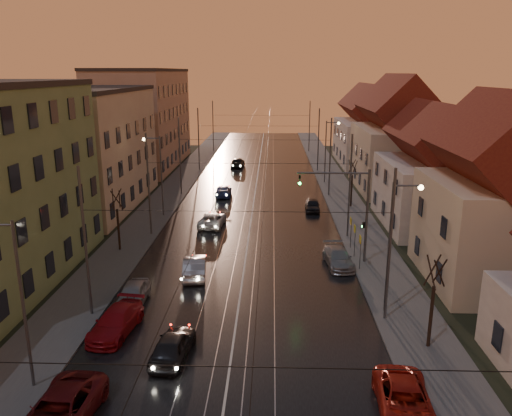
# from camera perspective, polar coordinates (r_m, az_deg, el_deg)

# --- Properties ---
(road) EXTENTS (16.00, 120.00, 0.04)m
(road) POSITION_cam_1_polar(r_m,az_deg,el_deg) (59.15, -0.12, 1.69)
(road) COLOR black
(road) RESTS_ON ground
(sidewalk_left) EXTENTS (4.00, 120.00, 0.15)m
(sidewalk_left) POSITION_cam_1_polar(r_m,az_deg,el_deg) (60.31, -9.66, 1.79)
(sidewalk_left) COLOR #4C4C4C
(sidewalk_left) RESTS_ON ground
(sidewalk_right) EXTENTS (4.00, 120.00, 0.15)m
(sidewalk_right) POSITION_cam_1_polar(r_m,az_deg,el_deg) (59.65, 9.53, 1.65)
(sidewalk_right) COLOR #4C4C4C
(sidewalk_right) RESTS_ON ground
(tram_rail_0) EXTENTS (0.06, 120.00, 0.03)m
(tram_rail_0) POSITION_cam_1_polar(r_m,az_deg,el_deg) (59.26, -2.24, 1.74)
(tram_rail_0) COLOR gray
(tram_rail_0) RESTS_ON road
(tram_rail_1) EXTENTS (0.06, 120.00, 0.03)m
(tram_rail_1) POSITION_cam_1_polar(r_m,az_deg,el_deg) (59.18, -0.86, 1.73)
(tram_rail_1) COLOR gray
(tram_rail_1) RESTS_ON road
(tram_rail_2) EXTENTS (0.06, 120.00, 0.03)m
(tram_rail_2) POSITION_cam_1_polar(r_m,az_deg,el_deg) (59.12, 0.63, 1.72)
(tram_rail_2) COLOR gray
(tram_rail_2) RESTS_ON road
(tram_rail_3) EXTENTS (0.06, 120.00, 0.03)m
(tram_rail_3) POSITION_cam_1_polar(r_m,az_deg,el_deg) (59.11, 2.02, 1.71)
(tram_rail_3) COLOR gray
(tram_rail_3) RESTS_ON road
(apartment_left_2) EXTENTS (10.00, 20.00, 12.00)m
(apartment_left_2) POSITION_cam_1_polar(r_m,az_deg,el_deg) (55.59, -18.80, 6.28)
(apartment_left_2) COLOR tan
(apartment_left_2) RESTS_ON ground
(apartment_left_3) EXTENTS (10.00, 24.00, 14.00)m
(apartment_left_3) POSITION_cam_1_polar(r_m,az_deg,el_deg) (78.24, -12.76, 9.85)
(apartment_left_3) COLOR #A07D67
(apartment_left_3) RESTS_ON ground
(house_right_1) EXTENTS (8.67, 10.20, 10.80)m
(house_right_1) POSITION_cam_1_polar(r_m,az_deg,el_deg) (36.76, 25.91, 0.37)
(house_right_1) COLOR beige
(house_right_1) RESTS_ON ground
(house_right_2) EXTENTS (9.18, 12.24, 9.20)m
(house_right_2) POSITION_cam_1_polar(r_m,az_deg,el_deg) (48.77, 19.79, 3.40)
(house_right_2) COLOR beige
(house_right_2) RESTS_ON ground
(house_right_3) EXTENTS (9.18, 14.28, 11.50)m
(house_right_3) POSITION_cam_1_polar(r_m,az_deg,el_deg) (62.83, 15.80, 7.29)
(house_right_3) COLOR beige
(house_right_3) RESTS_ON ground
(house_right_4) EXTENTS (9.18, 16.32, 10.00)m
(house_right_4) POSITION_cam_1_polar(r_m,az_deg,el_deg) (80.38, 12.76, 8.58)
(house_right_4) COLOR beige
(house_right_4) RESTS_ON ground
(catenary_pole_l_1) EXTENTS (0.16, 0.16, 9.00)m
(catenary_pole_l_1) POSITION_cam_1_polar(r_m,az_deg,el_deg) (30.02, -18.93, -3.91)
(catenary_pole_l_1) COLOR #595B60
(catenary_pole_l_1) RESTS_ON ground
(catenary_pole_r_1) EXTENTS (0.16, 0.16, 9.00)m
(catenary_pole_r_1) POSITION_cam_1_polar(r_m,az_deg,el_deg) (28.86, 15.06, -4.35)
(catenary_pole_r_1) COLOR #595B60
(catenary_pole_r_1) RESTS_ON ground
(catenary_pole_l_2) EXTENTS (0.16, 0.16, 9.00)m
(catenary_pole_l_2) POSITION_cam_1_polar(r_m,az_deg,el_deg) (43.81, -12.17, 2.51)
(catenary_pole_l_2) COLOR #595B60
(catenary_pole_l_2) RESTS_ON ground
(catenary_pole_r_2) EXTENTS (0.16, 0.16, 9.00)m
(catenary_pole_r_2) POSITION_cam_1_polar(r_m,az_deg,el_deg) (43.03, 10.67, 2.36)
(catenary_pole_r_2) COLOR #595B60
(catenary_pole_r_2) RESTS_ON ground
(catenary_pole_l_3) EXTENTS (0.16, 0.16, 9.00)m
(catenary_pole_l_3) POSITION_cam_1_polar(r_m,az_deg,el_deg) (58.21, -8.69, 5.79)
(catenary_pole_l_3) COLOR #595B60
(catenary_pole_l_3) RESTS_ON ground
(catenary_pole_r_3) EXTENTS (0.16, 0.16, 9.00)m
(catenary_pole_r_3) POSITION_cam_1_polar(r_m,az_deg,el_deg) (57.62, 8.47, 5.71)
(catenary_pole_r_3) COLOR #595B60
(catenary_pole_r_3) RESTS_ON ground
(catenary_pole_l_4) EXTENTS (0.16, 0.16, 9.00)m
(catenary_pole_l_4) POSITION_cam_1_polar(r_m,az_deg,el_deg) (72.85, -6.58, 7.76)
(catenary_pole_l_4) COLOR #595B60
(catenary_pole_l_4) RESTS_ON ground
(catenary_pole_r_4) EXTENTS (0.16, 0.16, 9.00)m
(catenary_pole_r_4) POSITION_cam_1_polar(r_m,az_deg,el_deg) (72.38, 7.15, 7.69)
(catenary_pole_r_4) COLOR #595B60
(catenary_pole_r_4) RESTS_ON ground
(catenary_pole_l_5) EXTENTS (0.16, 0.16, 9.00)m
(catenary_pole_l_5) POSITION_cam_1_polar(r_m,az_deg,el_deg) (90.57, -4.93, 9.27)
(catenary_pole_l_5) COLOR #595B60
(catenary_pole_l_5) RESTS_ON ground
(catenary_pole_r_5) EXTENTS (0.16, 0.16, 9.00)m
(catenary_pole_r_5) POSITION_cam_1_polar(r_m,az_deg,el_deg) (90.20, 6.13, 9.21)
(catenary_pole_r_5) COLOR #595B60
(catenary_pole_r_5) RESTS_ON ground
(street_lamp_0) EXTENTS (1.75, 0.32, 8.00)m
(street_lamp_0) POSITION_cam_1_polar(r_m,az_deg,el_deg) (24.15, -25.92, -8.37)
(street_lamp_0) COLOR #595B60
(street_lamp_0) RESTS_ON ground
(street_lamp_1) EXTENTS (1.75, 0.32, 8.00)m
(street_lamp_1) POSITION_cam_1_polar(r_m,az_deg,el_deg) (29.78, 15.63, -3.00)
(street_lamp_1) COLOR #595B60
(street_lamp_1) RESTS_ON ground
(street_lamp_2) EXTENTS (1.75, 0.32, 8.00)m
(street_lamp_2) POSITION_cam_1_polar(r_m,az_deg,el_deg) (49.57, -11.13, 4.48)
(street_lamp_2) COLOR #595B60
(street_lamp_2) RESTS_ON ground
(street_lamp_3) EXTENTS (1.75, 0.32, 8.00)m
(street_lamp_3) POSITION_cam_1_polar(r_m,az_deg,el_deg) (64.49, 8.24, 7.08)
(street_lamp_3) COLOR #595B60
(street_lamp_3) RESTS_ON ground
(traffic_light_mast) EXTENTS (5.30, 0.32, 7.20)m
(traffic_light_mast) POSITION_cam_1_polar(r_m,az_deg,el_deg) (37.16, 11.11, 0.44)
(traffic_light_mast) COLOR #595B60
(traffic_light_mast) RESTS_ON ground
(bare_tree_0) EXTENTS (1.09, 1.09, 5.11)m
(bare_tree_0) POSITION_cam_1_polar(r_m,az_deg,el_deg) (41.02, -15.50, -1.49)
(bare_tree_0) COLOR black
(bare_tree_0) RESTS_ON ground
(bare_tree_1) EXTENTS (1.09, 1.09, 5.11)m
(bare_tree_1) POSITION_cam_1_polar(r_m,az_deg,el_deg) (27.38, 19.49, -10.39)
(bare_tree_1) COLOR black
(bare_tree_1) RESTS_ON ground
(bare_tree_2) EXTENTS (1.09, 1.09, 5.11)m
(bare_tree_2) POSITION_cam_1_polar(r_m,az_deg,el_deg) (53.39, 10.90, 2.63)
(bare_tree_2) COLOR black
(bare_tree_2) RESTS_ON ground
(driving_car_0) EXTENTS (2.02, 4.22, 1.39)m
(driving_car_0) POSITION_cam_1_polar(r_m,az_deg,el_deg) (26.28, -9.48, -15.21)
(driving_car_0) COLOR black
(driving_car_0) RESTS_ON ground
(driving_car_1) EXTENTS (2.03, 4.51, 1.44)m
(driving_car_1) POSITION_cam_1_polar(r_m,az_deg,el_deg) (35.54, -7.03, -6.67)
(driving_car_1) COLOR #9E9DA3
(driving_car_1) RESTS_ON ground
(driving_car_2) EXTENTS (2.44, 4.69, 1.26)m
(driving_car_2) POSITION_cam_1_polar(r_m,az_deg,el_deg) (46.62, -5.03, -1.35)
(driving_car_2) COLOR #BCBCBC
(driving_car_2) RESTS_ON ground
(driving_car_3) EXTENTS (1.89, 4.38, 1.26)m
(driving_car_3) POSITION_cam_1_polar(r_m,az_deg,el_deg) (57.81, -3.76, 1.96)
(driving_car_3) COLOR navy
(driving_car_3) RESTS_ON ground
(driving_car_4) EXTENTS (2.07, 4.58, 1.52)m
(driving_car_4) POSITION_cam_1_polar(r_m,az_deg,el_deg) (75.44, -2.12, 5.24)
(driving_car_4) COLOR black
(driving_car_4) RESTS_ON ground
(parked_left_1) EXTENTS (2.73, 5.32, 1.43)m
(parked_left_1) POSITION_cam_1_polar(r_m,az_deg,el_deg) (23.09, -21.55, -20.87)
(parked_left_1) COLOR #570E12
(parked_left_1) RESTS_ON ground
(parked_left_2) EXTENTS (2.47, 4.83, 1.34)m
(parked_left_2) POSITION_cam_1_polar(r_m,az_deg,el_deg) (29.16, -15.71, -12.40)
(parked_left_2) COLOR maroon
(parked_left_2) RESTS_ON ground
(parked_left_3) EXTENTS (1.61, 3.95, 1.34)m
(parked_left_3) POSITION_cam_1_polar(r_m,az_deg,el_deg) (32.18, -13.89, -9.54)
(parked_left_3) COLOR gray
(parked_left_3) RESTS_ON ground
(parked_right_0) EXTENTS (2.58, 4.99, 1.34)m
(parked_right_0) POSITION_cam_1_polar(r_m,az_deg,el_deg) (23.13, 16.64, -20.45)
(parked_right_0) COLOR #AA1B11
(parked_right_0) RESTS_ON ground
(parked_right_1) EXTENTS (2.20, 4.62, 1.30)m
(parked_right_1) POSITION_cam_1_polar(r_m,az_deg,el_deg) (37.64, 9.38, -5.60)
(parked_right_1) COLOR gray
(parked_right_1) RESTS_ON ground
(parked_right_2) EXTENTS (1.59, 3.68, 1.24)m
(parked_right_2) POSITION_cam_1_polar(r_m,az_deg,el_deg) (51.86, 6.46, 0.32)
(parked_right_2) COLOR black
(parked_right_2) RESTS_ON ground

